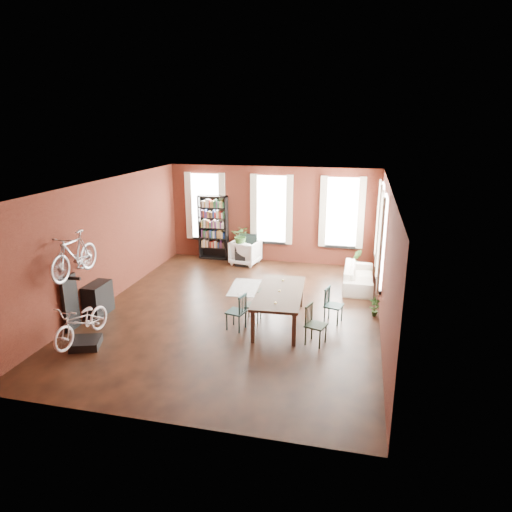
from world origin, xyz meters
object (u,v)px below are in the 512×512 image
(console_table, at_px, (98,299))
(plant_stand, at_px, (241,255))
(dining_table, at_px, (279,307))
(cream_sofa, at_px, (359,273))
(bike_trainer, at_px, (86,343))
(dining_chair_c, at_px, (316,325))
(bookshelf, at_px, (213,228))
(dining_chair_a, at_px, (236,312))
(bicycle_floor, at_px, (80,305))
(dining_chair_d, at_px, (334,306))
(dining_chair_b, at_px, (253,305))
(white_armchair, at_px, (245,251))

(console_table, distance_m, plant_stand, 5.24)
(dining_table, distance_m, cream_sofa, 3.49)
(bike_trainer, bearing_deg, dining_chair_c, 14.84)
(bookshelf, relative_size, plant_stand, 3.20)
(dining_chair_a, bearing_deg, cream_sofa, 156.17)
(dining_table, relative_size, bike_trainer, 3.98)
(bicycle_floor, bearing_deg, dining_chair_d, 32.45)
(bookshelf, bearing_deg, dining_chair_b, -61.67)
(console_table, bearing_deg, dining_chair_d, 8.31)
(dining_table, distance_m, bookshelf, 5.70)
(dining_chair_c, xyz_separation_m, console_table, (-5.40, 0.35, -0.04))
(bookshelf, distance_m, console_table, 5.40)
(cream_sofa, bearing_deg, dining_chair_a, 142.78)
(plant_stand, bearing_deg, dining_chair_d, -49.33)
(dining_chair_b, height_order, cream_sofa, cream_sofa)
(dining_chair_b, height_order, plant_stand, dining_chair_b)
(dining_chair_b, distance_m, bicycle_floor, 3.86)
(dining_chair_d, bearing_deg, dining_chair_b, 115.15)
(dining_chair_a, xyz_separation_m, bike_trainer, (-2.88, -1.57, -0.34))
(dining_chair_b, bearing_deg, bookshelf, -150.43)
(console_table, relative_size, bicycle_floor, 0.50)
(dining_chair_b, xyz_separation_m, dining_chair_d, (1.87, 0.35, 0.03))
(cream_sofa, bearing_deg, dining_chair_d, 168.58)
(dining_chair_a, bearing_deg, bicycle_floor, -47.85)
(dining_chair_b, bearing_deg, plant_stand, -160.02)
(bicycle_floor, bearing_deg, dining_chair_b, 40.11)
(dining_chair_c, distance_m, bookshelf, 6.95)
(dining_chair_b, distance_m, dining_chair_c, 1.79)
(dining_chair_d, xyz_separation_m, plant_stand, (-3.28, 3.82, -0.08))
(cream_sofa, xyz_separation_m, bike_trainer, (-5.56, -5.11, -0.32))
(plant_stand, relative_size, bicycle_floor, 0.43)
(dining_chair_a, xyz_separation_m, bicycle_floor, (-2.90, -1.59, 0.55))
(console_table, bearing_deg, dining_chair_c, -3.72)
(white_armchair, bearing_deg, plant_stand, 76.45)
(bookshelf, height_order, bicycle_floor, bookshelf)
(white_armchair, bearing_deg, dining_chair_b, 117.43)
(dining_chair_c, height_order, bike_trainer, dining_chair_c)
(white_armchair, height_order, bicycle_floor, bicycle_floor)
(bicycle_floor, bearing_deg, console_table, 118.08)
(dining_chair_a, xyz_separation_m, console_table, (-3.55, 0.03, -0.03))
(dining_chair_d, relative_size, bookshelf, 0.39)
(dining_chair_a, relative_size, cream_sofa, 0.41)
(bike_trainer, xyz_separation_m, bicycle_floor, (-0.02, -0.02, 0.89))
(dining_chair_b, height_order, bookshelf, bookshelf)
(dining_chair_c, distance_m, white_armchair, 5.96)
(dining_chair_a, relative_size, dining_chair_c, 0.98)
(dining_chair_a, relative_size, bike_trainer, 1.47)
(dining_chair_a, height_order, bookshelf, bookshelf)
(bike_trainer, bearing_deg, plant_stand, 74.44)
(dining_table, relative_size, cream_sofa, 1.12)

